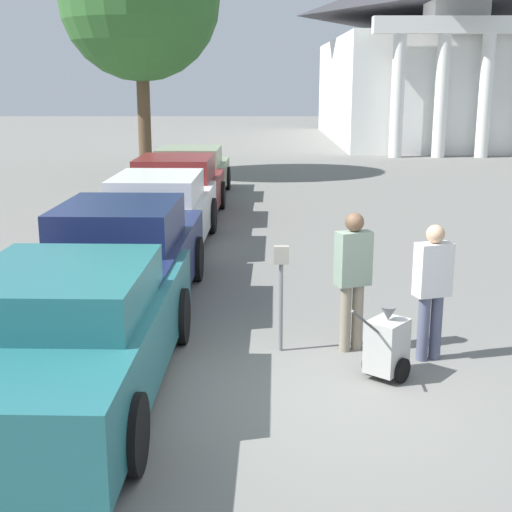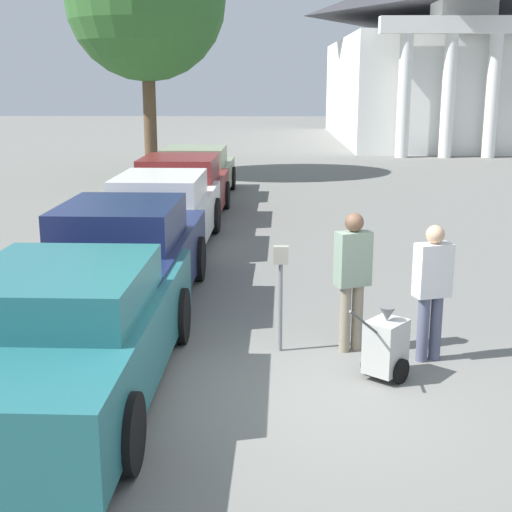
{
  "view_description": "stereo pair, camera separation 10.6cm",
  "coord_description": "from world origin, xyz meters",
  "px_view_note": "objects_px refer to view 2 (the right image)",
  "views": [
    {
      "loc": [
        -0.64,
        -6.89,
        3.28
      ],
      "look_at": [
        -0.7,
        1.91,
        1.1
      ],
      "focal_mm": 50.0,
      "sensor_mm": 36.0,
      "label": 1
    },
    {
      "loc": [
        -0.53,
        -6.89,
        3.28
      ],
      "look_at": [
        -0.7,
        1.91,
        1.1
      ],
      "focal_mm": 50.0,
      "sensor_mm": 36.0,
      "label": 2
    }
  ],
  "objects_px": {
    "person_worker": "(353,273)",
    "church": "(428,47)",
    "parked_car_maroon": "(181,191)",
    "equipment_cart": "(386,346)",
    "parked_car_teal": "(69,333)",
    "parked_car_white": "(162,214)",
    "parked_car_sage": "(195,174)",
    "parked_car_navy": "(124,259)",
    "person_supervisor": "(432,285)",
    "parking_meter": "(281,278)"
  },
  "relations": [
    {
      "from": "parked_car_teal",
      "to": "parked_car_maroon",
      "type": "relative_size",
      "value": 1.01
    },
    {
      "from": "church",
      "to": "parked_car_white",
      "type": "bearing_deg",
      "value": -112.08
    },
    {
      "from": "parked_car_sage",
      "to": "parked_car_navy",
      "type": "bearing_deg",
      "value": -88.79
    },
    {
      "from": "person_worker",
      "to": "person_supervisor",
      "type": "xyz_separation_m",
      "value": [
        0.9,
        -0.3,
        -0.06
      ]
    },
    {
      "from": "parked_car_navy",
      "to": "parked_car_sage",
      "type": "relative_size",
      "value": 1.02
    },
    {
      "from": "parked_car_maroon",
      "to": "parked_car_sage",
      "type": "relative_size",
      "value": 1.05
    },
    {
      "from": "parked_car_maroon",
      "to": "person_worker",
      "type": "relative_size",
      "value": 2.87
    },
    {
      "from": "parked_car_teal",
      "to": "parked_car_white",
      "type": "height_order",
      "value": "parked_car_white"
    },
    {
      "from": "parked_car_teal",
      "to": "church",
      "type": "distance_m",
      "value": 34.97
    },
    {
      "from": "parked_car_navy",
      "to": "church",
      "type": "distance_m",
      "value": 32.18
    },
    {
      "from": "person_worker",
      "to": "person_supervisor",
      "type": "bearing_deg",
      "value": 139.29
    },
    {
      "from": "parked_car_sage",
      "to": "person_supervisor",
      "type": "bearing_deg",
      "value": -70.5
    },
    {
      "from": "parked_car_maroon",
      "to": "person_supervisor",
      "type": "xyz_separation_m",
      "value": [
        4.03,
        -8.74,
        0.23
      ]
    },
    {
      "from": "person_worker",
      "to": "church",
      "type": "distance_m",
      "value": 32.83
    },
    {
      "from": "parked_car_navy",
      "to": "parked_car_white",
      "type": "bearing_deg",
      "value": 91.21
    },
    {
      "from": "parking_meter",
      "to": "parked_car_teal",
      "type": "bearing_deg",
      "value": -150.08
    },
    {
      "from": "person_worker",
      "to": "equipment_cart",
      "type": "bearing_deg",
      "value": 86.55
    },
    {
      "from": "parked_car_white",
      "to": "equipment_cart",
      "type": "relative_size",
      "value": 5.32
    },
    {
      "from": "parked_car_teal",
      "to": "parked_car_maroon",
      "type": "bearing_deg",
      "value": 91.21
    },
    {
      "from": "parked_car_teal",
      "to": "equipment_cart",
      "type": "relative_size",
      "value": 5.09
    },
    {
      "from": "parked_car_sage",
      "to": "parked_car_maroon",
      "type": "bearing_deg",
      "value": -88.79
    },
    {
      "from": "parking_meter",
      "to": "equipment_cart",
      "type": "distance_m",
      "value": 1.53
    },
    {
      "from": "parked_car_navy",
      "to": "parked_car_maroon",
      "type": "relative_size",
      "value": 0.97
    },
    {
      "from": "church",
      "to": "equipment_cart",
      "type": "bearing_deg",
      "value": -102.53
    },
    {
      "from": "parked_car_teal",
      "to": "equipment_cart",
      "type": "xyz_separation_m",
      "value": [
        3.42,
        0.47,
        -0.31
      ]
    },
    {
      "from": "parked_car_white",
      "to": "parked_car_maroon",
      "type": "relative_size",
      "value": 1.06
    },
    {
      "from": "parked_car_sage",
      "to": "church",
      "type": "xyz_separation_m",
      "value": [
        10.66,
        19.82,
        4.32
      ]
    },
    {
      "from": "parked_car_maroon",
      "to": "parked_car_navy",
      "type": "bearing_deg",
      "value": -88.79
    },
    {
      "from": "parked_car_white",
      "to": "parking_meter",
      "type": "height_order",
      "value": "parked_car_white"
    },
    {
      "from": "parked_car_navy",
      "to": "parked_car_white",
      "type": "xyz_separation_m",
      "value": [
        -0.0,
        3.78,
        -0.03
      ]
    },
    {
      "from": "person_supervisor",
      "to": "church",
      "type": "distance_m",
      "value": 32.94
    },
    {
      "from": "parked_car_sage",
      "to": "parking_meter",
      "type": "bearing_deg",
      "value": -78.08
    },
    {
      "from": "parked_car_maroon",
      "to": "equipment_cart",
      "type": "bearing_deg",
      "value": -68.6
    },
    {
      "from": "parked_car_white",
      "to": "parked_car_sage",
      "type": "relative_size",
      "value": 1.12
    },
    {
      "from": "person_supervisor",
      "to": "equipment_cart",
      "type": "xyz_separation_m",
      "value": [
        -0.61,
        -0.56,
        -0.55
      ]
    },
    {
      "from": "parked_car_maroon",
      "to": "church",
      "type": "distance_m",
      "value": 25.94
    },
    {
      "from": "parked_car_navy",
      "to": "person_worker",
      "type": "bearing_deg",
      "value": -26.55
    },
    {
      "from": "parked_car_navy",
      "to": "equipment_cart",
      "type": "xyz_separation_m",
      "value": [
        3.42,
        -2.5,
        -0.36
      ]
    },
    {
      "from": "parked_car_teal",
      "to": "person_worker",
      "type": "bearing_deg",
      "value": 24.2
    },
    {
      "from": "parked_car_white",
      "to": "person_supervisor",
      "type": "xyz_separation_m",
      "value": [
        4.03,
        -5.73,
        0.23
      ]
    },
    {
      "from": "parked_car_maroon",
      "to": "church",
      "type": "bearing_deg",
      "value": 66.59
    },
    {
      "from": "parked_car_white",
      "to": "parking_meter",
      "type": "xyz_separation_m",
      "value": [
        2.25,
        -5.46,
        0.22
      ]
    },
    {
      "from": "parked_car_navy",
      "to": "person_worker",
      "type": "xyz_separation_m",
      "value": [
        3.13,
        -1.65,
        0.25
      ]
    },
    {
      "from": "equipment_cart",
      "to": "church",
      "type": "bearing_deg",
      "value": 116.97
    },
    {
      "from": "parked_car_maroon",
      "to": "equipment_cart",
      "type": "distance_m",
      "value": 9.91
    },
    {
      "from": "parked_car_sage",
      "to": "person_supervisor",
      "type": "distance_m",
      "value": 12.84
    },
    {
      "from": "person_worker",
      "to": "parked_car_white",
      "type": "bearing_deg",
      "value": -82.32
    },
    {
      "from": "parked_car_white",
      "to": "parked_car_teal",
      "type": "bearing_deg",
      "value": -88.79
    },
    {
      "from": "parked_car_white",
      "to": "church",
      "type": "relative_size",
      "value": 0.24
    },
    {
      "from": "parked_car_teal",
      "to": "parked_car_sage",
      "type": "bearing_deg",
      "value": 91.21
    }
  ]
}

